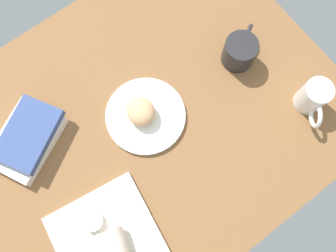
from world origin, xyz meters
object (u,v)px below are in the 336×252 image
(sauce_cup, at_px, (93,221))
(second_mug, at_px, (313,98))
(book_stack, at_px, (27,139))
(coffee_mug, at_px, (240,51))
(square_plate, at_px, (107,239))
(scone_pastry, at_px, (141,112))
(round_plate, at_px, (146,116))

(sauce_cup, distance_m, second_mug, 0.68)
(book_stack, xyz_separation_m, coffee_mug, (0.63, -0.15, 0.02))
(sauce_cup, relative_size, second_mug, 0.46)
(book_stack, xyz_separation_m, second_mug, (0.70, -0.39, 0.02))
(square_plate, relative_size, book_stack, 1.00)
(scone_pastry, relative_size, square_plate, 0.33)
(scone_pastry, xyz_separation_m, sauce_cup, (-0.27, -0.16, -0.01))
(square_plate, bearing_deg, round_plate, 37.38)
(book_stack, bearing_deg, square_plate, -85.93)
(scone_pastry, height_order, book_stack, scone_pastry)
(scone_pastry, xyz_separation_m, coffee_mug, (0.34, -0.02, 0.00))
(round_plate, distance_m, square_plate, 0.35)
(second_mug, bearing_deg, sauce_cup, 172.12)
(round_plate, xyz_separation_m, sauce_cup, (-0.28, -0.15, 0.02))
(coffee_mug, bearing_deg, square_plate, -161.95)
(scone_pastry, bearing_deg, square_plate, -140.68)
(sauce_cup, bearing_deg, coffee_mug, 12.91)
(square_plate, height_order, sauce_cup, sauce_cup)
(round_plate, distance_m, book_stack, 0.33)
(round_plate, xyz_separation_m, square_plate, (-0.28, -0.21, 0.00))
(scone_pastry, bearing_deg, sauce_cup, -149.04)
(square_plate, height_order, second_mug, second_mug)
(sauce_cup, relative_size, coffee_mug, 0.41)
(round_plate, height_order, coffee_mug, coffee_mug)
(round_plate, relative_size, square_plate, 0.88)
(coffee_mug, bearing_deg, book_stack, 166.41)
(book_stack, relative_size, coffee_mug, 1.94)
(scone_pastry, height_order, coffee_mug, coffee_mug)
(round_plate, relative_size, coffee_mug, 1.72)
(round_plate, relative_size, scone_pastry, 2.66)
(book_stack, bearing_deg, coffee_mug, -13.59)
(coffee_mug, bearing_deg, second_mug, -73.57)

